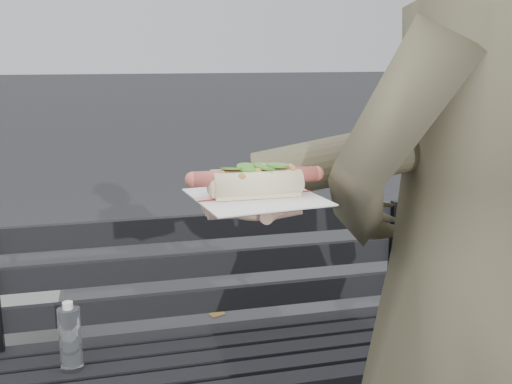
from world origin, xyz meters
TOP-DOWN VIEW (x-y plane):
  - park_bench at (0.02, 0.83)m, footprint 1.50×0.44m
  - person at (0.38, 0.07)m, footprint 0.79×0.68m
  - held_hotdog at (0.16, 0.06)m, footprint 0.64×0.30m

SIDE VIEW (x-z plane):
  - park_bench at x=0.02m, z-range 0.08..0.96m
  - person at x=0.38m, z-range 0.00..1.85m
  - held_hotdog at x=0.16m, z-range 1.11..1.30m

